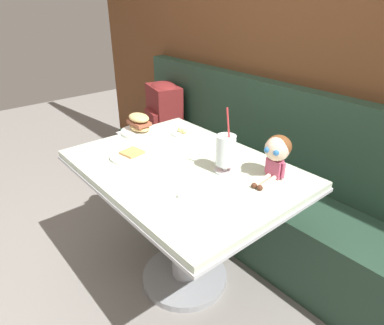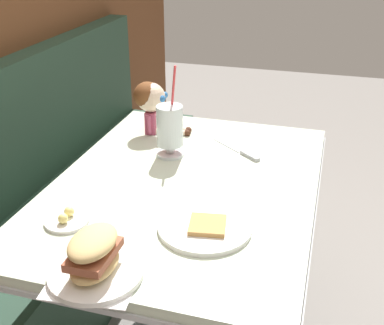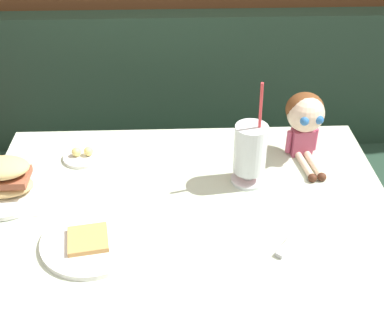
{
  "view_description": "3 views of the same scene",
  "coord_description": "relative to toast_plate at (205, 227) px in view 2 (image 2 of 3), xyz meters",
  "views": [
    {
      "loc": [
        1.14,
        -0.73,
        1.5
      ],
      "look_at": [
        0.05,
        0.19,
        0.77
      ],
      "focal_mm": 32.03,
      "sensor_mm": 36.0,
      "label": 1
    },
    {
      "loc": [
        -1.3,
        -0.22,
        1.48
      ],
      "look_at": [
        -0.01,
        0.15,
        0.82
      ],
      "focal_mm": 46.29,
      "sensor_mm": 36.0,
      "label": 2
    },
    {
      "loc": [
        -0.03,
        -0.84,
        1.6
      ],
      "look_at": [
        0.01,
        0.25,
        0.83
      ],
      "focal_mm": 46.95,
      "sensor_mm": 36.0,
      "label": 3
    }
  ],
  "objects": [
    {
      "name": "milkshake_glass",
      "position": [
        0.41,
        0.23,
        0.09
      ],
      "size": [
        0.1,
        0.1,
        0.32
      ],
      "color": "silver",
      "rests_on": "diner_table"
    },
    {
      "name": "sandwich_plate",
      "position": [
        -0.25,
        0.19,
        0.04
      ],
      "size": [
        0.22,
        0.22,
        0.12
      ],
      "color": "white",
      "rests_on": "diner_table"
    },
    {
      "name": "butter_saucer",
      "position": [
        -0.07,
        0.37,
        0.0
      ],
      "size": [
        0.12,
        0.12,
        0.04
      ],
      "color": "white",
      "rests_on": "diner_table"
    },
    {
      "name": "booth_bench",
      "position": [
        0.24,
        0.76,
        -0.42
      ],
      "size": [
        2.6,
        0.48,
        1.0
      ],
      "color": "#233D2D",
      "rests_on": "ground"
    },
    {
      "name": "diner_table",
      "position": [
        0.24,
        0.13,
        -0.21
      ],
      "size": [
        1.11,
        0.81,
        0.74
      ],
      "color": "beige",
      "rests_on": "ground"
    },
    {
      "name": "seated_doll",
      "position": [
        0.59,
        0.37,
        0.12
      ],
      "size": [
        0.12,
        0.22,
        0.2
      ],
      "color": "#B74C6B",
      "rests_on": "diner_table"
    },
    {
      "name": "toast_plate",
      "position": [
        0.0,
        0.0,
        0.0
      ],
      "size": [
        0.25,
        0.25,
        0.03
      ],
      "color": "white",
      "rests_on": "diner_table"
    },
    {
      "name": "butter_knife",
      "position": [
        0.49,
        -0.01,
        -0.0
      ],
      "size": [
        0.16,
        0.19,
        0.01
      ],
      "color": "silver",
      "rests_on": "diner_table"
    }
  ]
}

